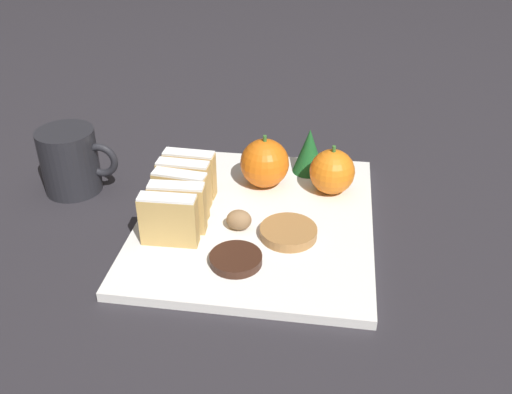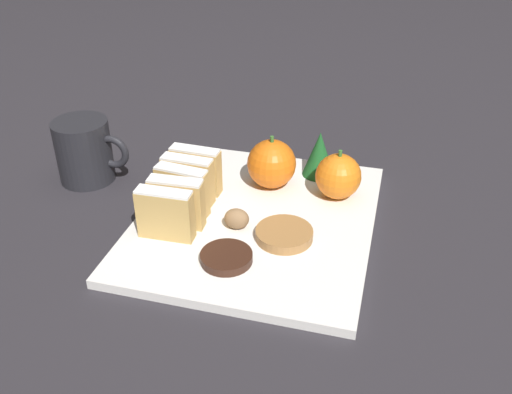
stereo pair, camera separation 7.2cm
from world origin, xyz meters
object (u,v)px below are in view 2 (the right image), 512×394
at_px(orange_near, 338,176).
at_px(orange_far, 269,164).
at_px(coffee_mug, 85,151).
at_px(walnut, 237,219).
at_px(chocolate_cookie, 226,257).

height_order(orange_near, orange_far, orange_far).
distance_m(orange_near, coffee_mug, 0.36).
xyz_separation_m(walnut, chocolate_cookie, (0.01, -0.07, -0.01)).
height_order(orange_near, coffee_mug, coffee_mug).
relative_size(orange_near, orange_far, 0.92).
xyz_separation_m(orange_far, coffee_mug, (-0.26, -0.03, -0.00)).
height_order(orange_far, walnut, orange_far).
bearing_deg(orange_near, chocolate_cookie, -120.39).
bearing_deg(chocolate_cookie, coffee_mug, 150.26).
bearing_deg(coffee_mug, chocolate_cookie, -29.74).
distance_m(orange_far, chocolate_cookie, 0.18).
bearing_deg(coffee_mug, orange_near, 4.26).
relative_size(orange_far, chocolate_cookie, 1.25).
relative_size(orange_near, walnut, 2.22).
relative_size(orange_near, coffee_mug, 0.63).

